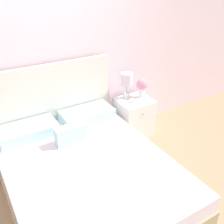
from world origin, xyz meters
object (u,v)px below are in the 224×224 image
bed (85,172)px  teacup (132,101)px  flower_vase (142,86)px  table_lamp (127,81)px  nightstand (134,117)px

bed → teacup: bearing=31.3°
teacup → flower_vase: bearing=20.5°
bed → table_lamp: (1.09, 0.83, 0.56)m
bed → nightstand: (1.16, 0.71, 0.01)m
bed → flower_vase: bearing=29.6°
table_lamp → nightstand: bearing=-63.2°
table_lamp → flower_vase: table_lamp is taller
flower_vase → bed: bearing=-150.4°
table_lamp → teacup: (-0.02, -0.18, -0.24)m
nightstand → table_lamp: table_lamp is taller
bed → teacup: size_ratio=21.33×
bed → table_lamp: bed is taller
table_lamp → flower_vase: size_ratio=1.34×
table_lamp → teacup: 0.30m
nightstand → flower_vase: (0.15, 0.03, 0.46)m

